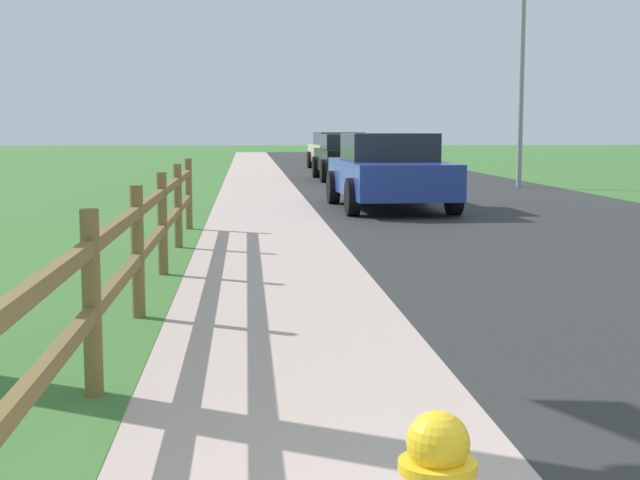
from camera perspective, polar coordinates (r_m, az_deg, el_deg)
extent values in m
plane|color=#3F7131|center=(26.85, -1.78, 3.59)|extent=(120.00, 120.00, 0.00)
cube|color=#2D2D2D|center=(29.22, 4.92, 3.85)|extent=(7.00, 66.00, 0.01)
cube|color=#BEA498|center=(28.87, -7.94, 3.77)|extent=(6.00, 66.00, 0.01)
cube|color=#3F7131|center=(28.99, -10.91, 3.73)|extent=(5.00, 66.00, 0.00)
cylinder|color=yellow|center=(2.93, 7.33, -13.80)|extent=(0.25, 0.25, 0.03)
sphere|color=yellow|center=(2.90, 7.36, -12.42)|extent=(0.20, 0.20, 0.20)
cube|color=gold|center=(2.88, 7.38, -11.21)|extent=(0.04, 0.04, 0.04)
cylinder|color=brown|center=(5.50, -14.02, -3.89)|extent=(0.11, 0.11, 1.11)
cylinder|color=brown|center=(7.71, -11.30, -0.75)|extent=(0.11, 0.11, 1.11)
cylinder|color=brown|center=(9.94, -9.79, 0.99)|extent=(0.11, 0.11, 1.11)
cylinder|color=brown|center=(12.19, -8.84, 2.09)|extent=(0.11, 0.11, 1.11)
cylinder|color=brown|center=(14.43, -8.18, 2.85)|extent=(0.11, 0.11, 1.11)
cube|color=brown|center=(7.72, -11.29, -1.16)|extent=(0.07, 13.56, 0.09)
cube|color=brown|center=(7.67, -11.36, 1.72)|extent=(0.07, 13.56, 0.09)
cube|color=navy|center=(18.00, 4.35, 3.91)|extent=(2.01, 4.52, 0.65)
cube|color=#1E232B|center=(18.11, 4.29, 5.80)|extent=(1.71, 2.00, 0.53)
cylinder|color=black|center=(19.24, 0.83, 3.30)|extent=(0.24, 0.70, 0.69)
cylinder|color=black|center=(19.56, 6.29, 3.32)|extent=(0.24, 0.70, 0.69)
cylinder|color=black|center=(16.50, 2.03, 2.69)|extent=(0.24, 0.70, 0.69)
cylinder|color=black|center=(16.88, 8.35, 2.72)|extent=(0.24, 0.70, 0.69)
cube|color=black|center=(28.26, 1.93, 5.01)|extent=(1.97, 4.36, 0.65)
cube|color=#1E232B|center=(28.42, 1.88, 6.15)|extent=(1.70, 2.15, 0.46)
cylinder|color=black|center=(29.50, -0.25, 4.56)|extent=(0.23, 0.69, 0.68)
cylinder|color=black|center=(29.73, 3.40, 4.57)|extent=(0.23, 0.69, 0.68)
cylinder|color=black|center=(26.83, 0.28, 4.33)|extent=(0.23, 0.69, 0.68)
cylinder|color=black|center=(27.09, 4.29, 4.33)|extent=(0.23, 0.69, 0.68)
cube|color=#C6B793|center=(35.41, 1.18, 5.41)|extent=(2.08, 5.00, 0.68)
cube|color=#1E232B|center=(35.57, 1.15, 6.34)|extent=(1.77, 2.75, 0.48)
cylinder|color=black|center=(36.82, -0.61, 5.02)|extent=(0.25, 0.67, 0.66)
cylinder|color=black|center=(37.07, 2.30, 5.03)|extent=(0.25, 0.67, 0.66)
cylinder|color=black|center=(33.79, -0.05, 4.84)|extent=(0.25, 0.67, 0.66)
cylinder|color=black|center=(34.06, 3.12, 4.85)|extent=(0.25, 0.67, 0.66)
cylinder|color=gray|center=(25.20, 12.43, 9.73)|extent=(0.14, 0.14, 5.72)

